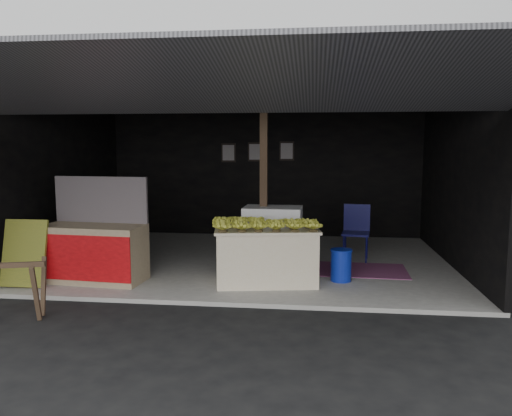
# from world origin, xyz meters

# --- Properties ---
(ground) EXTENTS (80.00, 80.00, 0.00)m
(ground) POSITION_xyz_m (0.00, 0.00, 0.00)
(ground) COLOR black
(ground) RESTS_ON ground
(concrete_slab) EXTENTS (7.00, 5.00, 0.06)m
(concrete_slab) POSITION_xyz_m (0.00, 2.50, 0.03)
(concrete_slab) COLOR gray
(concrete_slab) RESTS_ON ground
(shophouse) EXTENTS (7.40, 7.29, 3.02)m
(shophouse) POSITION_xyz_m (0.00, 2.82, 2.10)
(shophouse) COLOR black
(shophouse) RESTS_ON ground
(banana_table) EXTENTS (1.62, 1.15, 0.82)m
(banana_table) POSITION_xyz_m (0.43, 1.02, 0.47)
(banana_table) COLOR silver
(banana_table) RESTS_ON concrete_slab
(banana_pile) EXTENTS (1.49, 1.04, 0.16)m
(banana_pile) POSITION_xyz_m (0.43, 1.02, 0.96)
(banana_pile) COLOR gold
(banana_pile) RESTS_ON banana_table
(white_crate) EXTENTS (0.95, 0.66, 1.03)m
(white_crate) POSITION_xyz_m (0.46, 1.81, 0.57)
(white_crate) COLOR white
(white_crate) RESTS_ON concrete_slab
(neighbor_stall) EXTENTS (1.55, 0.80, 1.55)m
(neighbor_stall) POSITION_xyz_m (-2.13, 0.80, 0.53)
(neighbor_stall) COLOR #998466
(neighbor_stall) RESTS_ON concrete_slab
(green_signboard) EXTENTS (0.64, 0.29, 0.95)m
(green_signboard) POSITION_xyz_m (-3.00, 0.42, 0.54)
(green_signboard) COLOR black
(green_signboard) RESTS_ON concrete_slab
(sawhorse) EXTENTS (0.77, 0.77, 0.70)m
(sawhorse) POSITION_xyz_m (-2.40, -0.78, 0.45)
(sawhorse) COLOR #463223
(sawhorse) RESTS_ON ground
(water_barrel) EXTENTS (0.31, 0.31, 0.45)m
(water_barrel) POSITION_xyz_m (1.53, 1.23, 0.29)
(water_barrel) COLOR #0D2199
(water_barrel) RESTS_ON concrete_slab
(plastic_chair) EXTENTS (0.52, 0.52, 0.98)m
(plastic_chair) POSITION_xyz_m (1.86, 2.69, 0.64)
(plastic_chair) COLOR #0B0B3D
(plastic_chair) RESTS_ON concrete_slab
(magenta_rug) EXTENTS (1.53, 1.05, 0.01)m
(magenta_rug) POSITION_xyz_m (1.87, 1.91, 0.07)
(magenta_rug) COLOR #67174F
(magenta_rug) RESTS_ON concrete_slab
(picture_frames) EXTENTS (1.62, 0.04, 0.46)m
(picture_frames) POSITION_xyz_m (-0.17, 4.89, 1.93)
(picture_frames) COLOR black
(picture_frames) RESTS_ON shophouse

